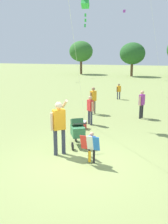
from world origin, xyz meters
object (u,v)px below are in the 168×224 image
child_with_butterfly_kite (91,145)px  stroller (78,129)px  cooler_box (81,125)px  person_red_shirt (90,108)px  person_couple_left (119,90)px  person_sitting_far (142,102)px  person_adult_flyer (59,123)px  person_kid_running (93,98)px

child_with_butterfly_kite → stroller: size_ratio=0.91×
cooler_box → stroller: bearing=-75.9°
person_red_shirt → person_couple_left: 6.73m
child_with_butterfly_kite → cooler_box: (-1.35, 3.23, -0.43)m
stroller → person_sitting_far: 4.94m
stroller → person_adult_flyer: bearing=-108.9°
person_sitting_far → person_couple_left: (-1.93, 4.87, -0.18)m
person_adult_flyer → stroller: person_adult_flyer is taller
child_with_butterfly_kite → cooler_box: 3.53m
stroller → person_couple_left: size_ratio=0.96×
person_couple_left → person_sitting_far: bearing=-68.4°
person_sitting_far → person_kid_running: bearing=176.6°
person_red_shirt → person_kid_running: person_kid_running is taller
cooler_box → person_couple_left: bearing=86.0°
person_adult_flyer → person_sitting_far: bearing=67.3°
person_adult_flyer → person_couple_left: bearing=88.0°
person_adult_flyer → person_couple_left: (0.35, 10.34, -0.41)m
child_with_butterfly_kite → person_adult_flyer: 1.32m
child_with_butterfly_kite → person_sitting_far: size_ratio=0.69×
stroller → person_kid_running: (-0.64, 4.68, 0.27)m
cooler_box → person_adult_flyer: bearing=-86.6°
person_kid_running → cooler_box: (0.15, -2.72, -0.70)m
person_adult_flyer → person_kid_running: (-0.32, 5.62, -0.20)m
stroller → person_sitting_far: size_ratio=0.75×
person_red_shirt → person_couple_left: size_ratio=1.21×
person_red_shirt → person_kid_running: bearing=100.7°
person_sitting_far → person_kid_running: (-2.61, 0.15, 0.03)m
person_sitting_far → cooler_box: person_sitting_far is taller
stroller → person_sitting_far: bearing=66.6°
person_adult_flyer → person_red_shirt: size_ratio=1.36×
child_with_butterfly_kite → person_kid_running: 6.14m
child_with_butterfly_kite → person_sitting_far: bearing=79.2°
person_red_shirt → cooler_box: size_ratio=3.06×
stroller → person_red_shirt: person_red_shirt is taller
child_with_butterfly_kite → stroller: (-0.86, 1.27, 0.00)m
person_red_shirt → person_sitting_far: (2.23, 1.85, 0.04)m
child_with_butterfly_kite → cooler_box: bearing=112.7°
person_kid_running → stroller: bearing=-82.2°
person_adult_flyer → stroller: size_ratio=1.72×
person_red_shirt → person_couple_left: bearing=87.5°
stroller → cooler_box: bearing=104.1°
child_with_butterfly_kite → person_adult_flyer: person_adult_flyer is taller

